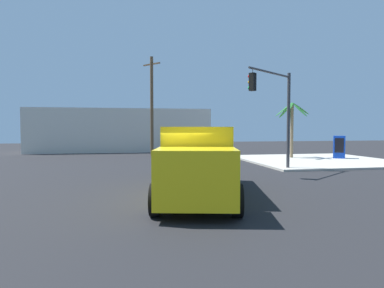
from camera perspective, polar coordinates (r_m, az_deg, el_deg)
ground_plane at (r=12.67m, az=-0.09°, el=-9.45°), size 100.00×100.00×0.00m
sidewalk_corner_far at (r=28.96m, az=20.03°, el=-2.57°), size 11.13×11.13×0.14m
delivery_truck at (r=13.75m, az=0.95°, el=-2.46°), size 4.40×8.68×2.70m
traffic_light_secondary at (r=21.24m, az=13.88°, el=6.46°), size 3.82×3.00×5.94m
vending_machine_red at (r=30.88m, az=23.15°, el=-0.45°), size 1.16×1.11×1.85m
palm_tree_far at (r=30.19m, az=16.18°, el=3.88°), size 3.05×2.78×4.66m
utility_pole at (r=32.98m, az=-6.67°, el=6.44°), size 1.47×1.79×9.32m
building_backdrop at (r=39.70m, az=-11.68°, el=2.23°), size 19.41×6.00×4.70m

